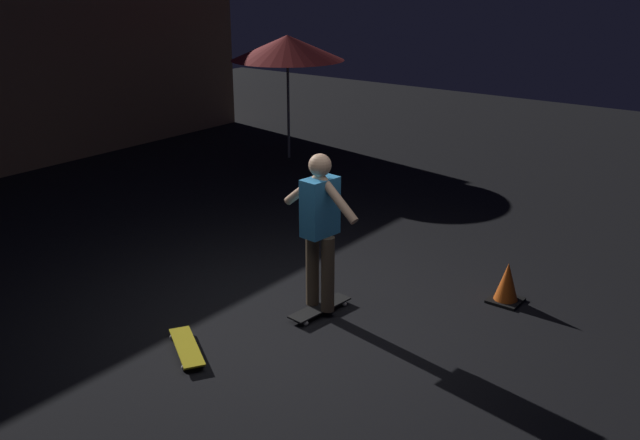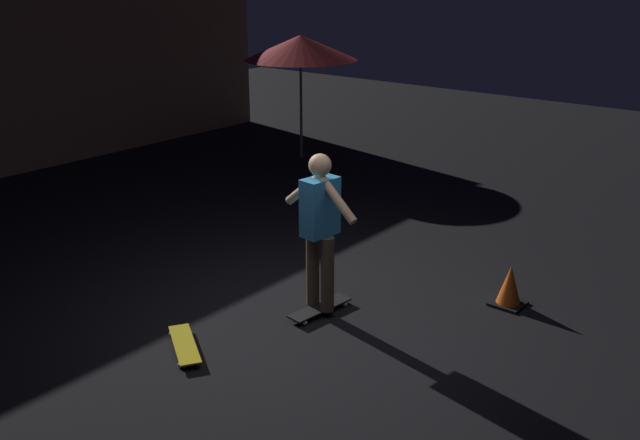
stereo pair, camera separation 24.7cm
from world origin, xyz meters
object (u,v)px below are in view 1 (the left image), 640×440
object	(u,v)px
patio_umbrella	(287,48)
traffic_cone	(507,284)
skateboard_spare	(187,347)
skater	(320,221)
skateboard_ridden	(320,308)

from	to	relation	value
patio_umbrella	traffic_cone	bearing A→B (deg)	-119.72
skateboard_spare	skater	bearing A→B (deg)	-20.15
patio_umbrella	skateboard_spare	size ratio (longest dim) A/B	2.99
patio_umbrella	skateboard_spare	distance (m)	7.58
patio_umbrella	skater	xyz separation A→B (m)	(-4.78, -4.38, -1.04)
traffic_cone	skateboard_spare	bearing A→B (deg)	145.28
skateboard_ridden	skater	distance (m)	0.98
skateboard_ridden	traffic_cone	size ratio (longest dim) A/B	1.73
skateboard_ridden	skateboard_spare	size ratio (longest dim) A/B	1.04
patio_umbrella	skateboard_spare	bearing A→B (deg)	-148.06
skateboard_spare	traffic_cone	size ratio (longest dim) A/B	1.67
skateboard_spare	patio_umbrella	bearing A→B (deg)	31.94
skateboard_spare	traffic_cone	bearing A→B (deg)	-34.72
skateboard_spare	traffic_cone	world-z (taller)	traffic_cone
traffic_cone	patio_umbrella	bearing A→B (deg)	60.28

